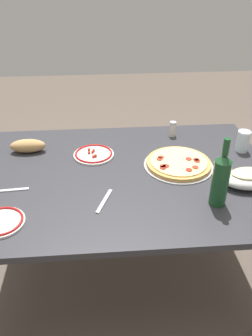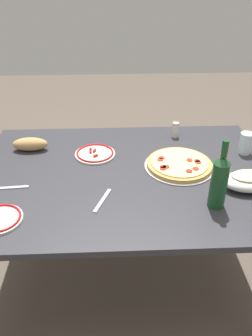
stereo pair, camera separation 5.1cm
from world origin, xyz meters
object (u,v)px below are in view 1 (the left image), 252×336
(baked_pasta_dish, at_px, (249,178))
(water_glass, at_px, (243,141))
(pepperoni_pizza, at_px, (178,163))
(wine_bottle, at_px, (221,179))
(dining_table, at_px, (126,191))
(side_plate_far, at_px, (1,222))
(side_plate_near, at_px, (94,154))
(spice_shaker, at_px, (173,129))
(bread_loaf, at_px, (28,146))

(baked_pasta_dish, bearing_deg, water_glass, -105.65)
(pepperoni_pizza, relative_size, wine_bottle, 1.12)
(dining_table, bearing_deg, side_plate_far, 31.92)
(side_plate_far, bearing_deg, dining_table, -148.08)
(side_plate_near, height_order, spice_shaker, spice_shaker)
(pepperoni_pizza, bearing_deg, bread_loaf, -15.12)
(pepperoni_pizza, bearing_deg, side_plate_near, -18.00)
(wine_bottle, height_order, side_plate_near, wine_bottle)
(baked_pasta_dish, xyz_separation_m, spice_shaker, (0.24, -0.52, 0.00))
(side_plate_near, bearing_deg, spice_shaker, -156.74)
(bread_loaf, bearing_deg, dining_table, 153.06)
(side_plate_far, xyz_separation_m, bread_loaf, (-0.02, -0.58, 0.03))
(bread_loaf, distance_m, spice_shaker, 0.81)
(dining_table, relative_size, water_glass, 12.55)
(pepperoni_pizza, bearing_deg, spice_shaker, -95.76)
(dining_table, distance_m, water_glass, 0.68)
(pepperoni_pizza, distance_m, bread_loaf, 0.79)
(water_glass, bearing_deg, side_plate_far, 23.31)
(side_plate_far, bearing_deg, baked_pasta_dish, -170.55)
(bread_loaf, xyz_separation_m, spice_shaker, (-0.80, -0.12, 0.01))
(dining_table, bearing_deg, bread_loaf, -26.94)
(dining_table, relative_size, pepperoni_pizza, 4.16)
(side_plate_near, bearing_deg, wine_bottle, 139.32)
(pepperoni_pizza, bearing_deg, baked_pasta_dish, 145.23)
(pepperoni_pizza, distance_m, baked_pasta_dish, 0.34)
(spice_shaker, bearing_deg, pepperoni_pizza, 84.24)
(pepperoni_pizza, xyz_separation_m, side_plate_near, (0.42, -0.14, -0.01))
(wine_bottle, height_order, side_plate_far, wine_bottle)
(side_plate_far, height_order, spice_shaker, spice_shaker)
(bread_loaf, bearing_deg, spice_shaker, -171.15)
(pepperoni_pizza, xyz_separation_m, water_glass, (-0.37, -0.13, 0.04))
(pepperoni_pizza, height_order, bread_loaf, bread_loaf)
(baked_pasta_dish, height_order, water_glass, water_glass)
(baked_pasta_dish, distance_m, bread_loaf, 1.12)
(baked_pasta_dish, relative_size, side_plate_near, 1.14)
(dining_table, distance_m, side_plate_near, 0.26)
(pepperoni_pizza, relative_size, spice_shaker, 3.95)
(wine_bottle, xyz_separation_m, side_plate_near, (0.52, -0.45, -0.11))
(wine_bottle, height_order, spice_shaker, wine_bottle)
(dining_table, relative_size, spice_shaker, 16.41)
(pepperoni_pizza, height_order, spice_shaker, spice_shaker)
(dining_table, bearing_deg, spice_shaker, -128.29)
(bread_loaf, relative_size, spice_shaker, 2.13)
(water_glass, bearing_deg, pepperoni_pizza, 18.92)
(water_glass, relative_size, side_plate_far, 0.61)
(water_glass, height_order, side_plate_near, water_glass)
(dining_table, height_order, side_plate_far, side_plate_far)
(spice_shaker, bearing_deg, side_plate_near, 23.26)
(baked_pasta_dish, bearing_deg, side_plate_far, 9.45)
(dining_table, xyz_separation_m, side_plate_far, (0.52, 0.32, 0.11))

